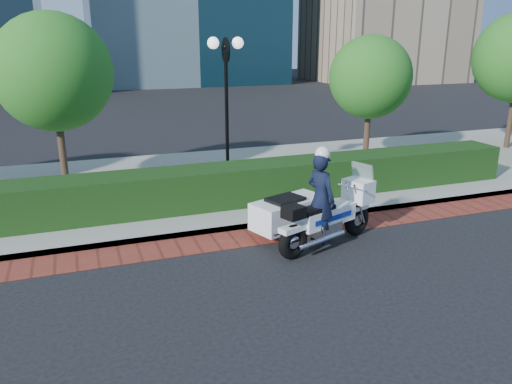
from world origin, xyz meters
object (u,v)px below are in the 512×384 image
object	(u,v)px
tree_b	(53,72)
tree_c	(370,77)
lamppost	(226,89)
police_motorcycle	(310,209)

from	to	relation	value
tree_b	tree_c	size ratio (longest dim) A/B	1.14
lamppost	police_motorcycle	distance (m)	4.94
tree_c	police_motorcycle	distance (m)	7.89
tree_c	police_motorcycle	world-z (taller)	tree_c
lamppost	tree_c	xyz separation A→B (m)	(5.50, 1.30, 0.09)
lamppost	tree_b	world-z (taller)	tree_b
police_motorcycle	tree_b	bearing A→B (deg)	111.49
tree_c	police_motorcycle	bearing A→B (deg)	-131.08
tree_c	police_motorcycle	size ratio (longest dim) A/B	1.53
lamppost	tree_b	distance (m)	4.71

